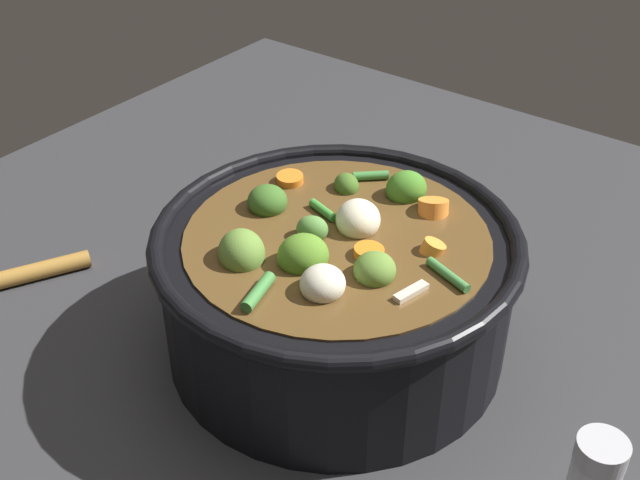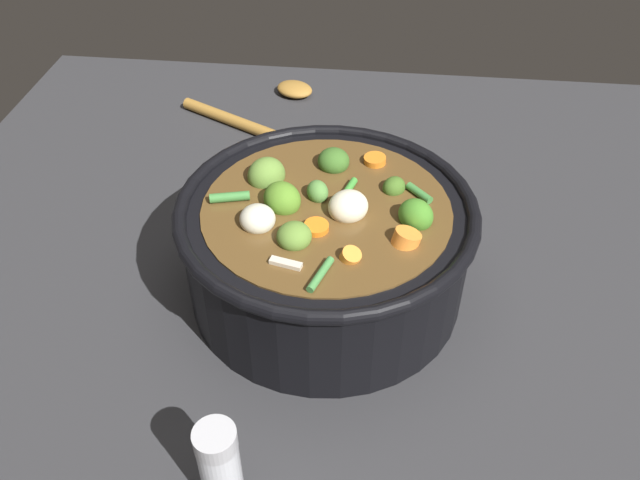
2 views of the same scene
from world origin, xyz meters
The scene contains 2 objects.
ground_plane centered at (0.00, 0.00, 0.00)m, with size 1.10×1.10×0.00m, color #2D2D30.
cooking_pot centered at (0.00, 0.00, 0.07)m, with size 0.32×0.32×0.14m.
Camera 1 is at (-0.33, 0.46, 0.51)m, focal length 45.62 mm.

